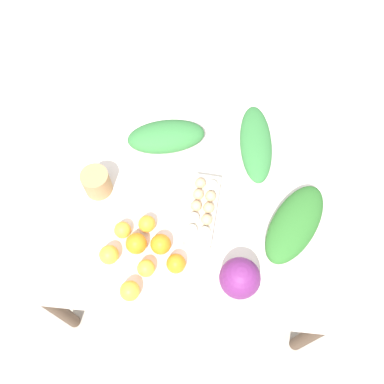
{
  "coord_description": "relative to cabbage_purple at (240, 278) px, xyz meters",
  "views": [
    {
      "loc": [
        -0.08,
        0.78,
        2.31
      ],
      "look_at": [
        0.0,
        0.0,
        0.75
      ],
      "focal_mm": 40.0,
      "sensor_mm": 36.0,
      "label": 1
    }
  ],
  "objects": [
    {
      "name": "greens_bunch_kale",
      "position": [
        -0.04,
        -0.61,
        -0.04
      ],
      "size": [
        0.17,
        0.4,
        0.07
      ],
      "primitive_type": "ellipsoid",
      "rotation": [
        0.0,
        0.0,
        1.66
      ],
      "color": "#337538",
      "rests_on": "dining_table"
    },
    {
      "name": "greens_bunch_dandelion",
      "position": [
        -0.2,
        -0.24,
        -0.03
      ],
      "size": [
        0.32,
        0.41,
        0.09
      ],
      "primitive_type": "ellipsoid",
      "rotation": [
        0.0,
        0.0,
        1.1
      ],
      "color": "#2D6B28",
      "rests_on": "dining_table"
    },
    {
      "name": "orange_6",
      "position": [
        0.46,
        -0.16,
        -0.04
      ],
      "size": [
        0.07,
        0.07,
        0.07
      ],
      "primitive_type": "sphere",
      "color": "#F9A833",
      "rests_on": "dining_table"
    },
    {
      "name": "egg_carton",
      "position": [
        0.16,
        -0.27,
        -0.03
      ],
      "size": [
        0.13,
        0.3,
        0.09
      ],
      "rotation": [
        0.0,
        0.0,
        4.64
      ],
      "color": "beige",
      "rests_on": "dining_table"
    },
    {
      "name": "orange_0",
      "position": [
        0.39,
        -0.1,
        -0.03
      ],
      "size": [
        0.08,
        0.08,
        0.08
      ],
      "primitive_type": "sphere",
      "color": "orange",
      "rests_on": "dining_table"
    },
    {
      "name": "orange_1",
      "position": [
        0.49,
        -0.05,
        -0.04
      ],
      "size": [
        0.07,
        0.07,
        0.07
      ],
      "primitive_type": "sphere",
      "color": "#F9A833",
      "rests_on": "dining_table"
    },
    {
      "name": "paper_bag",
      "position": [
        0.59,
        -0.34,
        -0.02
      ],
      "size": [
        0.11,
        0.11,
        0.11
      ],
      "primitive_type": "cylinder",
      "color": "#A87F51",
      "rests_on": "dining_table"
    },
    {
      "name": "greens_bunch_scallion",
      "position": [
        0.34,
        -0.59,
        -0.03
      ],
      "size": [
        0.36,
        0.23,
        0.1
      ],
      "primitive_type": "ellipsoid",
      "rotation": [
        0.0,
        0.0,
        0.23
      ],
      "color": "#337538",
      "rests_on": "dining_table"
    },
    {
      "name": "orange_3",
      "position": [
        0.34,
        -0.02,
        -0.04
      ],
      "size": [
        0.07,
        0.07,
        0.07
      ],
      "primitive_type": "sphere",
      "color": "#F9A833",
      "rests_on": "dining_table"
    },
    {
      "name": "cabbage_purple",
      "position": [
        0.0,
        0.0,
        0.0
      ],
      "size": [
        0.15,
        0.15,
        0.15
      ],
      "primitive_type": "sphere",
      "color": "#6B2366",
      "rests_on": "dining_table"
    },
    {
      "name": "orange_4",
      "position": [
        0.39,
        0.07,
        -0.04
      ],
      "size": [
        0.07,
        0.07,
        0.07
      ],
      "primitive_type": "sphere",
      "color": "#F9A833",
      "rests_on": "dining_table"
    },
    {
      "name": "orange_5",
      "position": [
        0.37,
        -0.19,
        -0.04
      ],
      "size": [
        0.07,
        0.07,
        0.07
      ],
      "primitive_type": "sphere",
      "color": "orange",
      "rests_on": "dining_table"
    },
    {
      "name": "ground_plane",
      "position": [
        0.21,
        -0.35,
        -0.81
      ],
      "size": [
        8.0,
        8.0,
        0.0
      ],
      "primitive_type": "plane",
      "color": "#B2A899"
    },
    {
      "name": "orange_2",
      "position": [
        0.24,
        -0.04,
        -0.04
      ],
      "size": [
        0.07,
        0.07,
        0.07
      ],
      "primitive_type": "sphere",
      "color": "orange",
      "rests_on": "dining_table"
    },
    {
      "name": "dining_table",
      "position": [
        0.21,
        -0.35,
        -0.17
      ],
      "size": [
        1.27,
        1.0,
        0.73
      ],
      "color": "silver",
      "rests_on": "ground_plane"
    },
    {
      "name": "orange_7",
      "position": [
        0.3,
        -0.11,
        -0.04
      ],
      "size": [
        0.08,
        0.08,
        0.08
      ],
      "primitive_type": "sphere",
      "color": "orange",
      "rests_on": "dining_table"
    }
  ]
}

